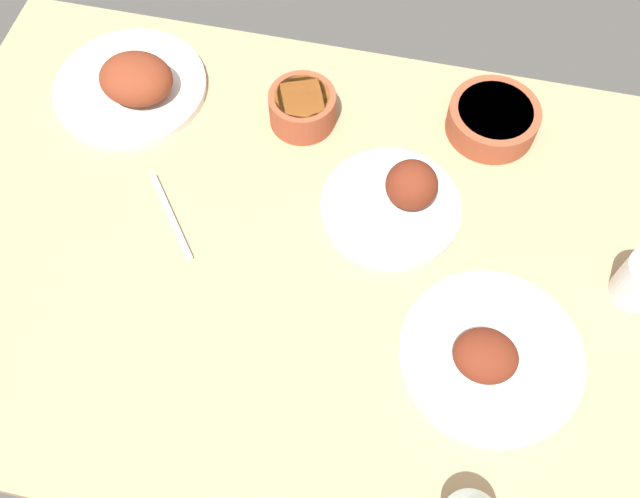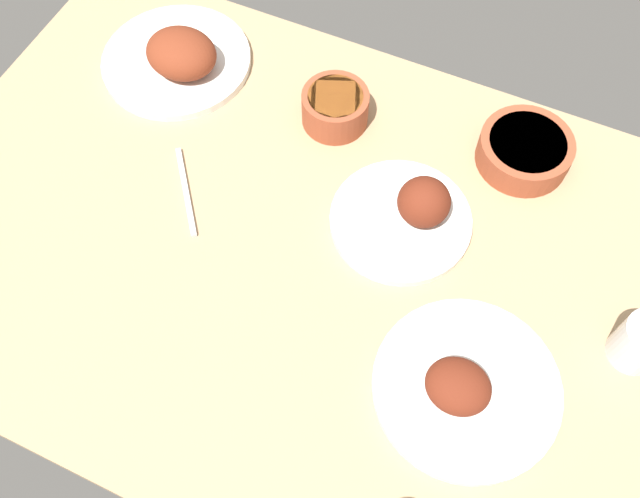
# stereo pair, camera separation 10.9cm
# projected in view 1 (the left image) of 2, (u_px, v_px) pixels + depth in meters

# --- Properties ---
(dining_table) EXTENTS (1.40, 0.90, 0.04)m
(dining_table) POSITION_uv_depth(u_px,v_px,m) (320.00, 261.00, 1.14)
(dining_table) COLOR tan
(dining_table) RESTS_ON ground
(plate_near_viewer) EXTENTS (0.27, 0.27, 0.07)m
(plate_near_viewer) POSITION_uv_depth(u_px,v_px,m) (489.00, 356.00, 1.02)
(plate_near_viewer) COLOR silver
(plate_near_viewer) RESTS_ON dining_table
(plate_center_main) EXTENTS (0.23, 0.23, 0.09)m
(plate_center_main) POSITION_uv_depth(u_px,v_px,m) (399.00, 198.00, 1.14)
(plate_center_main) COLOR silver
(plate_center_main) RESTS_ON dining_table
(plate_far_side) EXTENTS (0.28, 0.28, 0.09)m
(plate_far_side) POSITION_uv_depth(u_px,v_px,m) (133.00, 83.00, 1.26)
(plate_far_side) COLOR silver
(plate_far_side) RESTS_ON dining_table
(bowl_sauce) EXTENTS (0.16, 0.16, 0.05)m
(bowl_sauce) POSITION_uv_depth(u_px,v_px,m) (493.00, 119.00, 1.22)
(bowl_sauce) COLOR brown
(bowl_sauce) RESTS_ON dining_table
(bowl_soup) EXTENTS (0.12, 0.12, 0.06)m
(bowl_soup) POSITION_uv_depth(u_px,v_px,m) (302.00, 107.00, 1.22)
(bowl_soup) COLOR brown
(bowl_soup) RESTS_ON dining_table
(spoon_loose) EXTENTS (0.12, 0.15, 0.01)m
(spoon_loose) POSITION_uv_depth(u_px,v_px,m) (171.00, 216.00, 1.15)
(spoon_loose) COLOR silver
(spoon_loose) RESTS_ON dining_table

